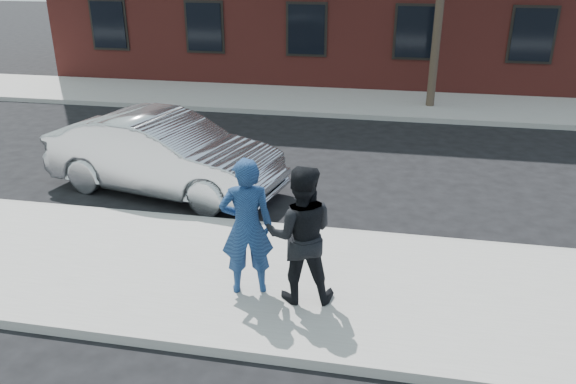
# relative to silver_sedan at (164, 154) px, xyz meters

# --- Properties ---
(ground) EXTENTS (100.00, 100.00, 0.00)m
(ground) POSITION_rel_silver_sedan_xyz_m (1.24, -2.98, -0.82)
(ground) COLOR black
(ground) RESTS_ON ground
(near_sidewalk) EXTENTS (50.00, 3.50, 0.15)m
(near_sidewalk) POSITION_rel_silver_sedan_xyz_m (1.24, -3.23, -0.75)
(near_sidewalk) COLOR gray
(near_sidewalk) RESTS_ON ground
(near_curb) EXTENTS (50.00, 0.10, 0.15)m
(near_curb) POSITION_rel_silver_sedan_xyz_m (1.24, -1.43, -0.75)
(near_curb) COLOR #999691
(near_curb) RESTS_ON ground
(far_sidewalk) EXTENTS (50.00, 3.50, 0.15)m
(far_sidewalk) POSITION_rel_silver_sedan_xyz_m (1.24, 8.27, -0.75)
(far_sidewalk) COLOR gray
(far_sidewalk) RESTS_ON ground
(far_curb) EXTENTS (50.00, 0.10, 0.15)m
(far_curb) POSITION_rel_silver_sedan_xyz_m (1.24, 6.47, -0.75)
(far_curb) COLOR #999691
(far_curb) RESTS_ON ground
(silver_sedan) EXTENTS (5.25, 2.73, 1.65)m
(silver_sedan) POSITION_rel_silver_sedan_xyz_m (0.00, 0.00, 0.00)
(silver_sedan) COLOR #B7BABF
(silver_sedan) RESTS_ON ground
(man_hoodie) EXTENTS (0.85, 0.69, 2.03)m
(man_hoodie) POSITION_rel_silver_sedan_xyz_m (2.74, -3.61, 0.34)
(man_hoodie) COLOR navy
(man_hoodie) RESTS_ON near_sidewalk
(man_peacoat) EXTENTS (1.08, 0.91, 1.99)m
(man_peacoat) POSITION_rel_silver_sedan_xyz_m (3.51, -3.66, 0.32)
(man_peacoat) COLOR black
(man_peacoat) RESTS_ON near_sidewalk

